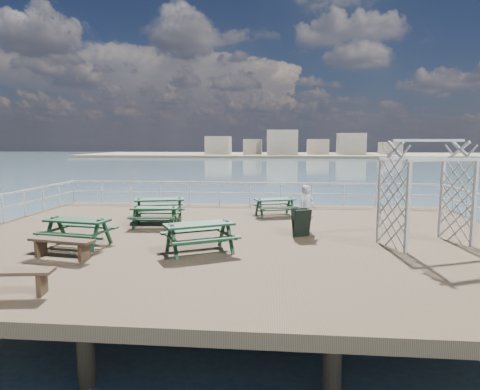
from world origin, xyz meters
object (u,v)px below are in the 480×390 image
at_px(flat_bench_near, 7,276).
at_px(trellis_arbor, 426,198).
at_px(picnic_table_d, 77,227).
at_px(picnic_table_e, 199,231).
at_px(picnic_table_c, 275,203).
at_px(picnic_table_b, 155,213).
at_px(picnic_table_a, 159,204).
at_px(person, 306,209).
at_px(flat_bench_far, 62,244).

distance_m(flat_bench_near, trellis_arbor, 10.91).
xyz_separation_m(picnic_table_d, flat_bench_near, (0.51, -4.01, -0.19)).
bearing_deg(picnic_table_e, picnic_table_c, 43.12).
bearing_deg(picnic_table_b, picnic_table_c, 28.02).
height_order(picnic_table_e, trellis_arbor, trellis_arbor).
relative_size(picnic_table_a, picnic_table_b, 1.28).
xyz_separation_m(picnic_table_a, person, (5.56, -2.05, 0.21)).
bearing_deg(picnic_table_d, picnic_table_a, 84.67).
bearing_deg(picnic_table_a, trellis_arbor, -36.50).
bearing_deg(picnic_table_c, flat_bench_far, -147.57).
distance_m(picnic_table_e, person, 4.13).
bearing_deg(picnic_table_a, flat_bench_near, -110.37).
height_order(picnic_table_c, picnic_table_e, picnic_table_e).
bearing_deg(flat_bench_near, picnic_table_c, 53.64).
distance_m(picnic_table_c, person, 3.47).
bearing_deg(picnic_table_c, picnic_table_e, -128.10).
height_order(flat_bench_near, person, person).
bearing_deg(flat_bench_far, picnic_table_c, 63.55).
bearing_deg(flat_bench_near, picnic_table_a, 77.15).
bearing_deg(picnic_table_b, flat_bench_far, -110.07).
relative_size(picnic_table_a, picnic_table_d, 1.09).
relative_size(picnic_table_e, flat_bench_far, 1.29).
height_order(picnic_table_c, person, person).
xyz_separation_m(flat_bench_far, person, (6.50, 3.73, 0.41)).
xyz_separation_m(picnic_table_a, picnic_table_c, (4.49, 1.23, -0.08)).
bearing_deg(picnic_table_d, picnic_table_c, 54.47).
distance_m(flat_bench_far, person, 7.51).
bearing_deg(flat_bench_near, trellis_arbor, 19.65).
relative_size(picnic_table_a, flat_bench_near, 1.22).
bearing_deg(person, picnic_table_b, 139.43).
bearing_deg(flat_bench_far, picnic_table_d, 110.58).
xyz_separation_m(picnic_table_e, person, (3.07, 2.75, 0.21)).
bearing_deg(picnic_table_d, picnic_table_b, 73.88).
bearing_deg(person, trellis_arbor, -55.34).
relative_size(flat_bench_far, person, 1.16).
bearing_deg(flat_bench_near, flat_bench_far, 87.69).
bearing_deg(flat_bench_far, trellis_arbor, 25.14).
xyz_separation_m(picnic_table_b, flat_bench_near, (-0.90, -6.98, -0.13)).
distance_m(picnic_table_a, flat_bench_far, 5.87).
xyz_separation_m(trellis_arbor, person, (-3.37, 1.29, -0.58)).
xyz_separation_m(picnic_table_a, picnic_table_b, (0.25, -1.48, -0.08)).
distance_m(picnic_table_d, flat_bench_far, 1.37).
xyz_separation_m(picnic_table_d, picnic_table_e, (3.66, -0.36, 0.01)).
height_order(picnic_table_b, flat_bench_near, picnic_table_b).
relative_size(picnic_table_d, trellis_arbor, 0.66).
xyz_separation_m(flat_bench_near, flat_bench_far, (-0.29, 2.67, 0.00)).
bearing_deg(picnic_table_d, picnic_table_e, 3.69).
height_order(picnic_table_c, flat_bench_far, picnic_table_c).
xyz_separation_m(flat_bench_near, trellis_arbor, (9.58, 5.11, 0.99)).
height_order(picnic_table_e, person, person).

